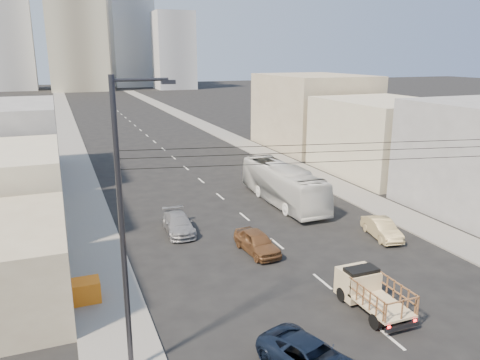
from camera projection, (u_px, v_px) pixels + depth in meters
sidewalk_left at (68, 132)px, 78.49m from camera, size 3.50×180.00×0.12m
sidewalk_right at (202, 125)px, 86.81m from camera, size 3.50×180.00×0.12m
lane_dashes at (159, 145)px, 67.39m from camera, size 0.15×104.00×0.01m
flatbed_pickup at (371, 290)px, 23.78m from camera, size 1.95×4.41×1.90m
navy_pickup at (312, 359)px, 19.04m from camera, size 3.68×5.31×1.35m
city_bus at (283, 184)px, 40.88m from camera, size 2.83×12.06×3.36m
sedan_brown at (257, 242)px, 30.74m from camera, size 2.06×4.43×1.47m
sedan_tan at (382, 229)px, 33.29m from camera, size 2.16×4.28×1.35m
sedan_grey at (178, 224)px, 34.25m from camera, size 2.18×4.78×1.36m
streetlamp_left at (124, 225)px, 17.67m from camera, size 2.36×0.25×12.00m
overhead_wires at (417, 150)px, 18.80m from camera, size 23.01×5.02×0.72m
crate_stack at (82, 291)px, 24.45m from camera, size 1.80×1.20×1.14m
bldg_right_mid at (383, 137)px, 50.80m from camera, size 11.00×14.00×8.00m
bldg_right_far at (313, 111)px, 65.09m from camera, size 12.00×16.00×10.00m
high_rise_tower at (73, 3)px, 163.30m from camera, size 20.00×20.00×60.00m
midrise_ne at (132, 36)px, 187.16m from camera, size 16.00×16.00×40.00m
midrise_nw at (11, 42)px, 167.87m from camera, size 15.00×15.00×34.00m
midrise_back at (97, 31)px, 195.87m from camera, size 18.00×18.00×44.00m
midrise_east at (174, 51)px, 175.00m from camera, size 14.00×14.00×28.00m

